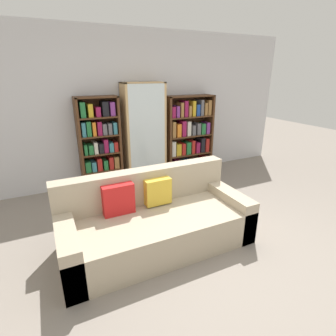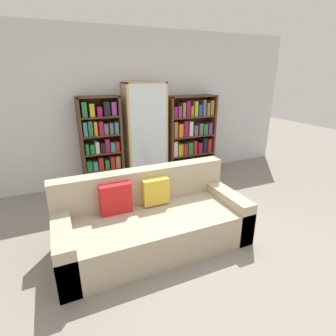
# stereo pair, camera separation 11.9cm
# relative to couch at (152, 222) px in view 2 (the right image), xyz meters

# --- Properties ---
(ground_plane) EXTENTS (16.00, 16.00, 0.00)m
(ground_plane) POSITION_rel_couch_xyz_m (0.59, -0.55, -0.29)
(ground_plane) COLOR gray
(wall_back) EXTENTS (6.48, 0.06, 2.70)m
(wall_back) POSITION_rel_couch_xyz_m (0.59, 2.18, 1.06)
(wall_back) COLOR silver
(wall_back) RESTS_ON ground
(couch) EXTENTS (2.19, 0.96, 0.85)m
(couch) POSITION_rel_couch_xyz_m (0.00, 0.00, 0.00)
(couch) COLOR tan
(couch) RESTS_ON ground
(bookshelf_left) EXTENTS (0.70, 0.32, 1.60)m
(bookshelf_left) POSITION_rel_couch_xyz_m (-0.18, 1.98, 0.49)
(bookshelf_left) COLOR #4C2D19
(bookshelf_left) RESTS_ON ground
(display_cabinet) EXTENTS (0.75, 0.36, 1.82)m
(display_cabinet) POSITION_rel_couch_xyz_m (0.63, 1.96, 0.63)
(display_cabinet) COLOR tan
(display_cabinet) RESTS_ON ground
(bookshelf_right) EXTENTS (0.99, 0.32, 1.56)m
(bookshelf_right) POSITION_rel_couch_xyz_m (1.59, 1.98, 0.45)
(bookshelf_right) COLOR #4C2D19
(bookshelf_right) RESTS_ON ground
(wine_bottle) EXTENTS (0.08, 0.08, 0.37)m
(wine_bottle) POSITION_rel_couch_xyz_m (0.94, 0.87, -0.14)
(wine_bottle) COLOR black
(wine_bottle) RESTS_ON ground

